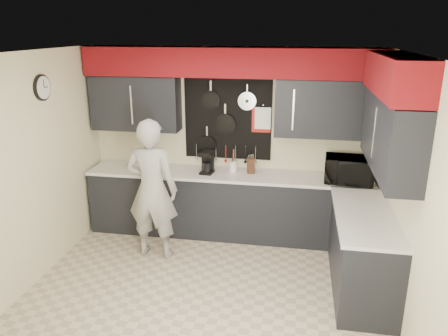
% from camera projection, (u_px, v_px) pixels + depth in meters
% --- Properties ---
extents(ground, '(4.00, 4.00, 0.00)m').
position_uv_depth(ground, '(207.00, 290.00, 4.94)').
color(ground, beige).
rests_on(ground, ground).
extents(back_wall_assembly, '(4.00, 0.36, 2.60)m').
position_uv_depth(back_wall_assembly, '(231.00, 92.00, 5.82)').
color(back_wall_assembly, beige).
rests_on(back_wall_assembly, ground).
extents(right_wall_assembly, '(0.36, 3.50, 2.60)m').
position_uv_depth(right_wall_assembly, '(394.00, 123.00, 4.29)').
color(right_wall_assembly, beige).
rests_on(right_wall_assembly, ground).
extents(left_wall_assembly, '(0.05, 3.50, 2.60)m').
position_uv_depth(left_wall_assembly, '(31.00, 168.00, 4.87)').
color(left_wall_assembly, beige).
rests_on(left_wall_assembly, ground).
extents(base_cabinets, '(3.95, 2.20, 0.92)m').
position_uv_depth(base_cabinets, '(260.00, 215.00, 5.78)').
color(base_cabinets, black).
rests_on(base_cabinets, ground).
extents(microwave, '(0.63, 0.45, 0.33)m').
position_uv_depth(microwave, '(349.00, 170.00, 5.61)').
color(microwave, black).
rests_on(microwave, base_cabinets).
extents(knife_block, '(0.11, 0.11, 0.21)m').
position_uv_depth(knife_block, '(251.00, 166.00, 5.99)').
color(knife_block, '#392112').
rests_on(knife_block, base_cabinets).
extents(utensil_crock, '(0.11, 0.11, 0.15)m').
position_uv_depth(utensil_crock, '(233.00, 166.00, 6.06)').
color(utensil_crock, white).
rests_on(utensil_crock, base_cabinets).
extents(coffee_maker, '(0.19, 0.22, 0.31)m').
position_uv_depth(coffee_maker, '(207.00, 162.00, 5.98)').
color(coffee_maker, black).
rests_on(coffee_maker, base_cabinets).
extents(person, '(0.68, 0.46, 1.80)m').
position_uv_depth(person, '(152.00, 190.00, 5.45)').
color(person, '#A1A29F').
rests_on(person, ground).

